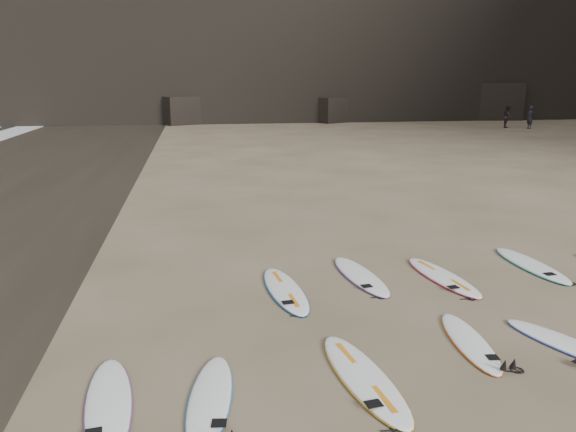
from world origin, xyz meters
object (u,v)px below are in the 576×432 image
person_a (530,117)px  surfboard_3 (570,345)px  surfboard_1 (364,376)px  surfboard_5 (285,290)px  surfboard_6 (360,275)px  person_b (508,117)px  surfboard_7 (443,276)px  surfboard_0 (210,398)px  surfboard_11 (108,403)px  surfboard_2 (470,341)px  surfboard_8 (531,265)px

person_a → surfboard_3: bearing=-32.4°
surfboard_1 → surfboard_5: bearing=92.1°
surfboard_6 → person_b: 40.15m
surfboard_6 → surfboard_7: bearing=-18.0°
surfboard_6 → surfboard_0: bearing=-134.9°
surfboard_3 → person_a: 41.54m
surfboard_7 → surfboard_11: 7.49m
surfboard_6 → person_b: size_ratio=1.41×
surfboard_11 → surfboard_1: bearing=-5.2°
surfboard_11 → surfboard_0: bearing=-10.8°
surfboard_2 → person_b: 42.45m
surfboard_5 → person_b: 41.62m
surfboard_1 → surfboard_8: size_ratio=1.02×
surfboard_11 → surfboard_5: bearing=44.2°
surfboard_8 → surfboard_2: bearing=-136.3°
surfboard_3 → surfboard_1: bearing=163.5°
surfboard_1 → surfboard_7: size_ratio=1.03×
surfboard_1 → surfboard_6: size_ratio=1.03×
surfboard_3 → surfboard_6: size_ratio=0.89×
surfboard_0 → surfboard_1: size_ratio=0.85×
surfboard_11 → person_a: bearing=44.9°
surfboard_6 → person_a: 39.85m
surfboard_2 → surfboard_11: (-5.57, -0.88, 0.00)m
surfboard_0 → surfboard_1: (2.20, 0.18, 0.01)m
surfboard_5 → person_b: person_b is taller
surfboard_3 → person_b: size_ratio=1.25×
surfboard_2 → surfboard_6: size_ratio=0.85×
surfboard_2 → surfboard_8: surfboard_8 is taller
surfboard_6 → surfboard_8: (4.08, 0.05, 0.00)m
surfboard_6 → person_a: size_ratio=1.39×
surfboard_1 → surfboard_5: 3.57m
surfboard_3 → surfboard_8: surfboard_8 is taller
surfboard_5 → surfboard_3: bearing=-41.9°
surfboard_0 → surfboard_8: (7.44, 4.32, 0.01)m
surfboard_3 → surfboard_8: size_ratio=0.88×
surfboard_5 → person_b: bearing=48.9°
surfboard_3 → surfboard_2: bearing=142.8°
surfboard_7 → surfboard_8: size_ratio=1.00×
surfboard_5 → surfboard_6: size_ratio=1.03×
person_b → surfboard_5: bearing=176.9°
surfboard_1 → surfboard_5: (-0.58, 3.53, -0.00)m
surfboard_2 → person_a: (23.07, 35.13, 0.90)m
surfboard_1 → surfboard_2: bearing=14.2°
surfboard_0 → surfboard_6: 5.44m
surfboard_6 → surfboard_8: bearing=-6.0°
surfboard_3 → surfboard_8: bearing=42.6°
surfboard_7 → person_b: bearing=49.6°
surfboard_2 → surfboard_7: size_ratio=0.84×
surfboard_1 → person_b: bearing=50.1°
surfboard_7 → surfboard_11: (-6.44, -3.82, -0.00)m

